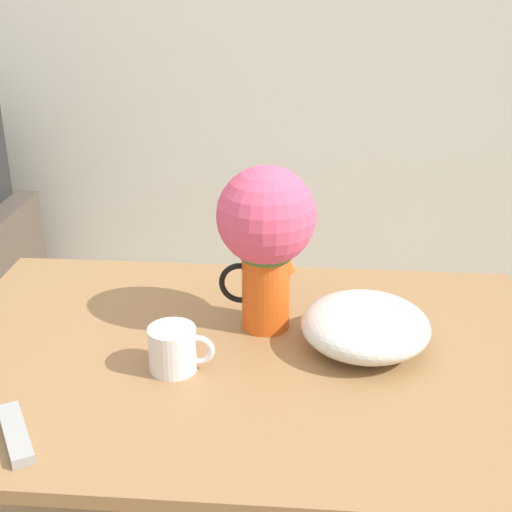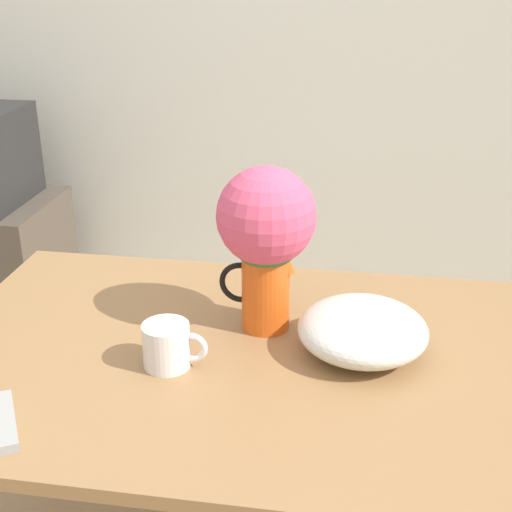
{
  "view_description": "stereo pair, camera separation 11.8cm",
  "coord_description": "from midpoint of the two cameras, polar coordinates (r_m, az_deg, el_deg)",
  "views": [
    {
      "loc": [
        0.23,
        -1.27,
        1.62
      ],
      "look_at": [
        0.11,
        0.22,
        0.97
      ],
      "focal_mm": 50.0,
      "sensor_mm": 36.0,
      "label": 1
    },
    {
      "loc": [
        0.34,
        -1.25,
        1.62
      ],
      "look_at": [
        0.11,
        0.22,
        0.97
      ],
      "focal_mm": 50.0,
      "sensor_mm": 36.0,
      "label": 2
    }
  ],
  "objects": [
    {
      "name": "table",
      "position": [
        1.66,
        -3.24,
        -10.7
      ],
      "size": [
        1.39,
        0.94,
        0.79
      ],
      "color": "olive",
      "rests_on": "ground_plane"
    },
    {
      "name": "remote_control",
      "position": [
        1.44,
        -21.0,
        -13.18
      ],
      "size": [
        0.13,
        0.18,
        0.02
      ],
      "color": "#999999",
      "rests_on": "table"
    },
    {
      "name": "coffee_mug",
      "position": [
        1.54,
        -8.78,
        -7.41
      ],
      "size": [
        0.14,
        0.1,
        0.1
      ],
      "color": "white",
      "rests_on": "table"
    },
    {
      "name": "white_bowl",
      "position": [
        1.61,
        6.66,
        -5.59
      ],
      "size": [
        0.29,
        0.29,
        0.11
      ],
      "color": "silver",
      "rests_on": "table"
    },
    {
      "name": "flower_vase",
      "position": [
        1.6,
        -1.29,
        2.02
      ],
      "size": [
        0.23,
        0.23,
        0.39
      ],
      "color": "#E05619",
      "rests_on": "table"
    },
    {
      "name": "wall_back",
      "position": [
        3.32,
        -0.3,
        18.07
      ],
      "size": [
        8.0,
        0.05,
        2.6
      ],
      "color": "silver",
      "rests_on": "ground_plane"
    }
  ]
}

